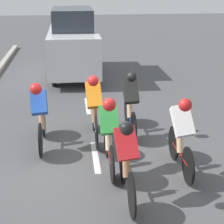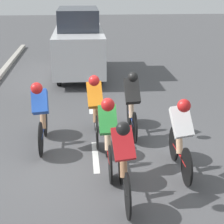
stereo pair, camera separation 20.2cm
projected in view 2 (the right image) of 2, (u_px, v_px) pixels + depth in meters
The scene contains 10 objects.
ground_plane at pixel (96, 158), 7.49m from camera, with size 60.00×60.00×0.00m, color #4C4C4F.
lane_stripe_mid at pixel (95, 156), 7.55m from camera, with size 0.12×1.40×0.01m, color white.
lane_stripe_far at pixel (91, 105), 10.55m from camera, with size 0.12×1.40×0.01m, color white.
cyclist_white at pixel (181, 133), 6.65m from camera, with size 0.40×1.63×1.52m.
cyclist_orange at pixel (95, 106), 8.07m from camera, with size 0.36×1.74×1.54m.
cyclist_blue at pixel (41, 112), 7.73m from camera, with size 0.36×1.75×1.49m.
cyclist_red at pixel (124, 159), 5.82m from camera, with size 0.38×1.71×1.47m.
cyclist_black at pixel (132, 101), 8.38m from camera, with size 0.35×1.72×1.53m.
cyclist_green at pixel (108, 131), 6.77m from camera, with size 0.35×1.69×1.49m.
support_car at pixel (79, 43), 13.48m from camera, with size 1.70×4.38×2.38m.
Camera 2 is at (0.22, 6.73, 3.42)m, focal length 60.00 mm.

